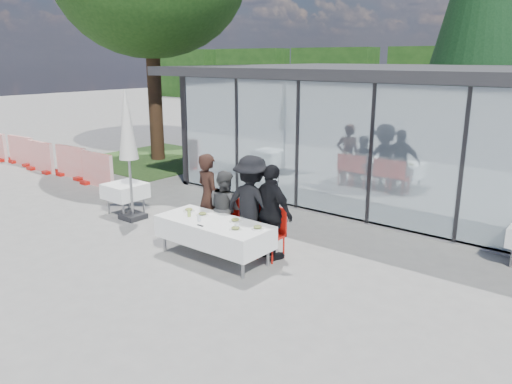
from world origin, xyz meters
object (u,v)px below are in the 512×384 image
at_px(diner_chair_b, 227,218).
at_px(construction_barriers, 31,155).
at_px(diner_c, 252,205).
at_px(diner_b, 225,208).
at_px(folded_eyeglasses, 200,225).
at_px(diner_chair_a, 211,214).
at_px(diner_a, 209,197).
at_px(dining_table, 214,232).
at_px(plate_b, 202,214).
at_px(diner_chair_d, 273,230).
at_px(plate_a, 189,210).
at_px(plate_d, 258,228).
at_px(plate_c, 235,220).
at_px(juice_bottle, 189,213).
at_px(spare_table_left, 125,191).
at_px(market_umbrella, 127,134).
at_px(plate_extra, 236,228).
at_px(diner_d, 272,213).
at_px(diner_chair_c, 254,225).

distance_m(diner_chair_b, construction_barriers, 10.19).
bearing_deg(diner_c, diner_b, -2.79).
bearing_deg(construction_barriers, folded_eyeglasses, -12.31).
bearing_deg(diner_chair_a, diner_c, -2.99).
bearing_deg(diner_a, diner_chair_a, -73.55).
relative_size(dining_table, plate_b, 9.69).
distance_m(diner_chair_d, plate_a, 1.75).
relative_size(diner_c, plate_d, 8.22).
bearing_deg(diner_c, diner_chair_b, -7.75).
relative_size(plate_c, plate_d, 1.00).
bearing_deg(plate_d, diner_c, 136.87).
distance_m(dining_table, juice_bottle, 0.62).
distance_m(diner_chair_a, diner_chair_d, 1.62).
bearing_deg(spare_table_left, plate_a, -12.01).
bearing_deg(diner_chair_b, market_umbrella, -175.96).
bearing_deg(plate_extra, folded_eyeglasses, -160.06).
relative_size(diner_d, plate_a, 7.76).
xyz_separation_m(juice_bottle, construction_barriers, (-9.92, 2.03, -0.38)).
bearing_deg(folded_eyeglasses, plate_a, 148.66).
distance_m(diner_b, diner_chair_b, 0.24).
bearing_deg(plate_a, diner_d, 19.32).
bearing_deg(plate_b, plate_d, 2.15).
distance_m(diner_chair_a, market_umbrella, 2.79).
relative_size(diner_chair_b, diner_chair_d, 1.00).
bearing_deg(diner_a, plate_c, 173.89).
distance_m(diner_c, diner_chair_d, 0.64).
bearing_deg(plate_b, folded_eyeglasses, -49.16).
distance_m(plate_a, spare_table_left, 2.93).
xyz_separation_m(diner_d, folded_eyeglasses, (-0.81, -1.05, -0.15)).
distance_m(plate_a, plate_b, 0.40).
distance_m(diner_chair_a, plate_c, 1.28).
bearing_deg(diner_chair_a, folded_eyeglasses, -54.12).
bearing_deg(diner_b, diner_d, -163.01).
xyz_separation_m(diner_a, diner_chair_d, (1.62, 0.06, -0.37)).
bearing_deg(plate_extra, market_umbrella, 169.92).
height_order(dining_table, market_umbrella, market_umbrella).
xyz_separation_m(dining_table, diner_c, (0.35, 0.69, 0.42)).
bearing_deg(plate_b, diner_c, 38.38).
distance_m(diner_chair_c, construction_barriers, 10.88).
relative_size(diner_b, diner_chair_d, 1.57).
distance_m(diner_a, juice_bottle, 0.84).
bearing_deg(diner_chair_a, diner_a, -90.00).
distance_m(diner_chair_b, juice_bottle, 0.92).
bearing_deg(spare_table_left, diner_chair_b, 0.29).
relative_size(folded_eyeglasses, market_umbrella, 0.05).
bearing_deg(diner_b, spare_table_left, 16.24).
xyz_separation_m(diner_b, construction_barriers, (-10.12, 1.23, -0.33)).
bearing_deg(plate_extra, diner_chair_d, 78.90).
distance_m(diner_chair_b, plate_a, 0.81).
relative_size(diner_chair_c, juice_bottle, 7.15).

